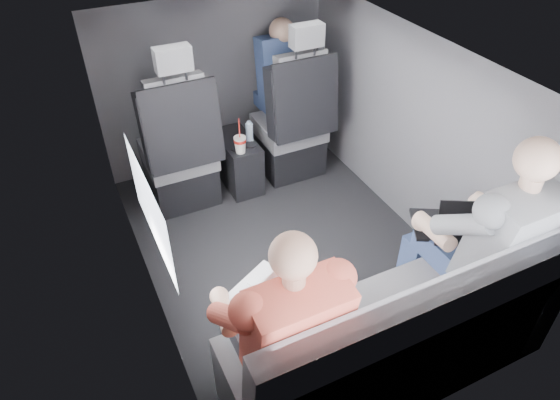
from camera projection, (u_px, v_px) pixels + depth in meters
name	position (u px, v px, depth m)	size (l,w,h in m)	color
floor	(289.00, 251.00, 3.37)	(2.60, 2.60, 0.00)	black
ceiling	(292.00, 59.00, 2.54)	(2.60, 2.60, 0.00)	#B2B2AD
panel_left	(139.00, 211.00, 2.64)	(0.02, 2.60, 1.35)	#56565B
panel_right	(413.00, 135.00, 3.26)	(0.02, 2.60, 1.35)	#56565B
panel_front	(215.00, 84.00, 3.87)	(1.80, 0.02, 1.35)	#56565B
panel_back	(434.00, 331.00, 2.03)	(1.80, 0.02, 1.35)	#56565B
side_window	(150.00, 209.00, 2.30)	(0.02, 0.75, 0.42)	white
seatbelt	(304.00, 90.00, 3.51)	(0.05, 0.01, 0.65)	black
front_seat_left	(180.00, 156.00, 3.56)	(0.52, 0.58, 1.26)	black
front_seat_right	(292.00, 129.00, 3.87)	(0.52, 0.58, 1.26)	black
center_console	(238.00, 162.00, 3.87)	(0.24, 0.48, 0.41)	black
rear_bench	(387.00, 342.00, 2.43)	(1.60, 0.57, 0.92)	#56565A
soda_cup	(240.00, 144.00, 3.56)	(0.09, 0.09, 0.27)	white
water_bottle	(249.00, 132.00, 3.69)	(0.06, 0.06, 0.16)	#ADCBEB
laptop_white	(267.00, 291.00, 2.26)	(0.37, 0.41, 0.23)	silver
laptop_black	(456.00, 225.00, 2.61)	(0.44, 0.48, 0.26)	black
passenger_rear_left	(280.00, 326.00, 2.11)	(0.50, 0.62, 1.22)	#38393E
passenger_rear_right	(486.00, 240.00, 2.49)	(0.55, 0.66, 1.30)	navy
passenger_front_right	(282.00, 74.00, 3.85)	(0.38, 0.38, 0.74)	navy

